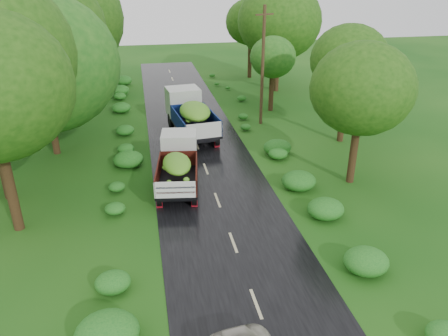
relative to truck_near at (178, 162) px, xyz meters
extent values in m
plane|color=#0F440E|center=(1.80, -10.28, -1.40)|extent=(120.00, 120.00, 0.00)
cube|color=black|center=(1.80, -5.28, -1.39)|extent=(6.50, 80.00, 0.02)
cube|color=#BFB78C|center=(1.80, -10.28, -1.38)|extent=(0.12, 1.60, 0.00)
cube|color=#BFB78C|center=(1.80, -6.28, -1.38)|extent=(0.12, 1.60, 0.00)
cube|color=#BFB78C|center=(1.80, -2.28, -1.38)|extent=(0.12, 1.60, 0.00)
cube|color=#BFB78C|center=(1.80, 1.72, -1.38)|extent=(0.12, 1.60, 0.00)
cube|color=#BFB78C|center=(1.80, 5.72, -1.38)|extent=(0.12, 1.60, 0.00)
cube|color=#BFB78C|center=(1.80, 9.72, -1.38)|extent=(0.12, 1.60, 0.00)
cube|color=#BFB78C|center=(1.80, 13.72, -1.38)|extent=(0.12, 1.60, 0.00)
cube|color=#BFB78C|center=(1.80, 17.72, -1.38)|extent=(0.12, 1.60, 0.00)
cube|color=#BFB78C|center=(1.80, 21.72, -1.38)|extent=(0.12, 1.60, 0.00)
cube|color=#BFB78C|center=(1.80, 25.72, -1.38)|extent=(0.12, 1.60, 0.00)
cube|color=#BFB78C|center=(1.80, 29.72, -1.38)|extent=(0.12, 1.60, 0.00)
cube|color=black|center=(-0.04, -0.29, -0.80)|extent=(2.30, 5.36, 0.26)
cylinder|color=black|center=(-0.66, 1.70, -0.94)|extent=(0.38, 0.95, 0.92)
cylinder|color=black|center=(1.11, 1.45, -0.94)|extent=(0.38, 0.95, 0.92)
cylinder|color=black|center=(-1.09, -1.34, -0.94)|extent=(0.38, 0.95, 0.92)
cylinder|color=black|center=(0.68, -1.58, -0.94)|extent=(0.38, 0.95, 0.92)
cylinder|color=black|center=(-1.22, -2.27, -0.94)|extent=(0.38, 0.95, 0.92)
cylinder|color=black|center=(0.55, -2.52, -0.94)|extent=(0.38, 0.95, 0.92)
cube|color=maroon|center=(-1.27, -2.58, -1.14)|extent=(0.32, 0.08, 0.41)
cube|color=maroon|center=(0.51, -2.83, -1.14)|extent=(0.32, 0.08, 0.41)
cube|color=silver|center=(0.25, 1.76, 0.20)|extent=(2.26, 2.02, 1.75)
cube|color=black|center=(-0.18, -1.25, -0.60)|extent=(2.65, 4.22, 0.15)
cube|color=#49190D|center=(-1.19, -1.11, -0.09)|extent=(0.62, 3.94, 0.88)
cube|color=#49190D|center=(0.84, -1.39, -0.09)|extent=(0.62, 3.94, 0.88)
cube|color=#49190D|center=(0.09, 0.68, -0.09)|extent=(2.11, 0.37, 0.88)
cube|color=silver|center=(-0.45, -3.18, -0.09)|extent=(2.11, 0.37, 0.88)
ellipsoid|color=#448117|center=(-0.18, -1.25, 0.46)|extent=(2.23, 3.55, 0.92)
cube|color=black|center=(1.69, 7.71, -0.69)|extent=(2.62, 6.36, 0.31)
cylinder|color=black|center=(0.36, 9.81, -0.85)|extent=(0.44, 1.13, 1.10)
cylinder|color=black|center=(2.48, 10.07, -0.85)|extent=(0.44, 1.13, 1.10)
cylinder|color=black|center=(0.80, 6.19, -0.85)|extent=(0.44, 1.13, 1.10)
cylinder|color=black|center=(2.92, 6.44, -0.85)|extent=(0.44, 1.13, 1.10)
cylinder|color=black|center=(0.94, 5.07, -0.85)|extent=(0.44, 1.13, 1.10)
cylinder|color=black|center=(3.05, 5.33, -0.85)|extent=(0.44, 1.13, 1.10)
cube|color=maroon|center=(0.98, 4.70, -1.10)|extent=(0.38, 0.09, 0.49)
cube|color=maroon|center=(3.10, 4.96, -1.10)|extent=(0.38, 0.09, 0.49)
cube|color=silver|center=(1.39, 10.16, 0.51)|extent=(2.66, 2.36, 2.08)
cube|color=black|center=(1.83, 6.57, -0.45)|extent=(3.07, 4.99, 0.18)
cube|color=navy|center=(0.62, 6.42, 0.16)|extent=(0.66, 4.69, 1.04)
cube|color=navy|center=(3.04, 6.71, 0.16)|extent=(0.66, 4.69, 1.04)
cube|color=navy|center=(1.55, 8.86, 0.16)|extent=(2.52, 0.39, 1.04)
cube|color=silver|center=(2.11, 4.27, 0.16)|extent=(2.52, 0.39, 1.04)
ellipsoid|color=#448117|center=(1.83, 6.57, 0.82)|extent=(2.58, 4.19, 1.10)
cylinder|color=#382616|center=(7.37, 9.35, 3.03)|extent=(0.31, 0.31, 8.86)
cube|color=#382616|center=(7.37, 9.35, 6.79)|extent=(1.49, 0.64, 0.11)
cylinder|color=black|center=(-7.91, -3.18, 2.49)|extent=(0.47, 0.47, 7.78)
cylinder|color=black|center=(-7.53, 6.10, 1.96)|extent=(0.44, 0.44, 6.73)
ellipsoid|color=#19490E|center=(-7.53, 6.10, 4.52)|extent=(4.35, 4.35, 3.91)
cylinder|color=black|center=(-8.75, 9.77, 2.78)|extent=(0.48, 0.48, 8.37)
ellipsoid|color=#19490E|center=(-8.75, 9.77, 5.96)|extent=(4.53, 4.53, 4.08)
cylinder|color=black|center=(-7.58, 16.21, 1.85)|extent=(0.44, 0.44, 6.51)
ellipsoid|color=#19490E|center=(-7.58, 16.21, 4.33)|extent=(3.29, 3.29, 2.96)
cylinder|color=black|center=(-8.61, 20.77, 2.60)|extent=(0.47, 0.47, 8.00)
ellipsoid|color=#19490E|center=(-8.61, 20.77, 5.64)|extent=(4.87, 4.87, 4.38)
cylinder|color=black|center=(-7.81, 25.60, 2.21)|extent=(0.45, 0.45, 7.22)
ellipsoid|color=#19490E|center=(-7.81, 25.60, 4.95)|extent=(3.70, 3.70, 3.33)
cylinder|color=black|center=(9.72, -1.53, 1.70)|extent=(0.43, 0.43, 6.20)
ellipsoid|color=#185816|center=(9.72, -1.53, 4.05)|extent=(3.32, 3.32, 2.99)
cylinder|color=black|center=(11.93, 4.65, 1.85)|extent=(0.44, 0.44, 6.51)
ellipsoid|color=#185816|center=(11.93, 4.65, 4.32)|extent=(3.21, 3.21, 2.89)
cylinder|color=black|center=(9.15, 12.58, 1.18)|extent=(0.40, 0.40, 5.16)
ellipsoid|color=#185816|center=(9.15, 12.58, 3.14)|extent=(2.75, 2.75, 2.48)
cylinder|color=black|center=(11.54, 18.72, 2.37)|extent=(0.46, 0.46, 7.55)
ellipsoid|color=#185816|center=(11.54, 18.72, 5.24)|extent=(3.97, 3.97, 3.58)
cylinder|color=black|center=(10.37, 24.93, 1.97)|extent=(0.44, 0.44, 6.74)
ellipsoid|color=#185816|center=(10.37, 24.93, 4.53)|extent=(3.28, 3.28, 2.95)
camera|label=1|loc=(-1.74, -22.29, 9.90)|focal=35.00mm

